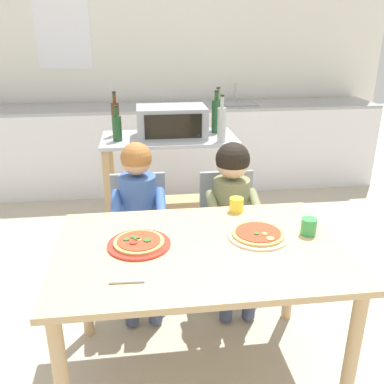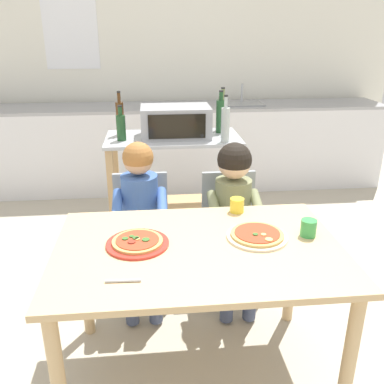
# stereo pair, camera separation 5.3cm
# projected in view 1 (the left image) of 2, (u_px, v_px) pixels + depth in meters

# --- Properties ---
(ground_plane) EXTENTS (12.48, 12.48, 0.00)m
(ground_plane) POSITION_uv_depth(u_px,v_px,m) (177.00, 252.00, 3.34)
(ground_plane) COLOR #B7AD99
(back_wall_tiled) EXTENTS (5.13, 0.13, 2.70)m
(back_wall_tiled) POSITION_uv_depth(u_px,v_px,m) (159.00, 58.00, 4.62)
(back_wall_tiled) COLOR white
(back_wall_tiled) RESTS_ON ground
(kitchen_counter) EXTENTS (4.62, 0.60, 1.10)m
(kitchen_counter) POSITION_uv_depth(u_px,v_px,m) (163.00, 147.00, 4.58)
(kitchen_counter) COLOR silver
(kitchen_counter) RESTS_ON ground
(kitchen_island_cart) EXTENTS (1.02, 0.52, 0.90)m
(kitchen_island_cart) POSITION_uv_depth(u_px,v_px,m) (170.00, 175.00, 3.29)
(kitchen_island_cart) COLOR #B7BABF
(kitchen_island_cart) RESTS_ON ground
(toaster_oven) EXTENTS (0.51, 0.34, 0.23)m
(toaster_oven) POSITION_uv_depth(u_px,v_px,m) (172.00, 122.00, 3.14)
(toaster_oven) COLOR #999BA0
(toaster_oven) RESTS_ON kitchen_island_cart
(bottle_brown_beer) EXTENTS (0.07, 0.07, 0.33)m
(bottle_brown_beer) POSITION_uv_depth(u_px,v_px,m) (216.00, 115.00, 3.27)
(bottle_brown_beer) COLOR #1E4723
(bottle_brown_beer) RESTS_ON kitchen_island_cart
(bottle_slim_sauce) EXTENTS (0.06, 0.06, 0.34)m
(bottle_slim_sauce) POSITION_uv_depth(u_px,v_px,m) (222.00, 124.00, 2.99)
(bottle_slim_sauce) COLOR #ADB7B2
(bottle_slim_sauce) RESTS_ON kitchen_island_cart
(bottle_clear_vinegar) EXTENTS (0.07, 0.07, 0.26)m
(bottle_clear_vinegar) POSITION_uv_depth(u_px,v_px,m) (117.00, 127.00, 3.04)
(bottle_clear_vinegar) COLOR #1E4723
(bottle_clear_vinegar) RESTS_ON kitchen_island_cart
(bottle_dark_olive_oil) EXTENTS (0.06, 0.06, 0.33)m
(bottle_dark_olive_oil) POSITION_uv_depth(u_px,v_px,m) (116.00, 118.00, 3.18)
(bottle_dark_olive_oil) COLOR #4C2D14
(bottle_dark_olive_oil) RESTS_ON kitchen_island_cart
(bottle_tall_green_wine) EXTENTS (0.06, 0.06, 0.34)m
(bottle_tall_green_wine) POSITION_uv_depth(u_px,v_px,m) (218.00, 112.00, 3.36)
(bottle_tall_green_wine) COLOR olive
(bottle_tall_green_wine) RESTS_ON kitchen_island_cart
(dining_table) EXTENTS (1.31, 0.87, 0.74)m
(dining_table) POSITION_uv_depth(u_px,v_px,m) (200.00, 265.00, 1.96)
(dining_table) COLOR tan
(dining_table) RESTS_ON ground
(dining_chair_left) EXTENTS (0.36, 0.36, 0.81)m
(dining_chair_left) POSITION_uv_depth(u_px,v_px,m) (140.00, 229.00, 2.66)
(dining_chair_left) COLOR gray
(dining_chair_left) RESTS_ON ground
(dining_chair_right) EXTENTS (0.36, 0.36, 0.81)m
(dining_chair_right) POSITION_uv_depth(u_px,v_px,m) (228.00, 226.00, 2.70)
(dining_chair_right) COLOR gray
(dining_chair_right) RESTS_ON ground
(child_in_blue_striped_shirt) EXTENTS (0.32, 0.42, 1.04)m
(child_in_blue_striped_shirt) POSITION_uv_depth(u_px,v_px,m) (139.00, 210.00, 2.48)
(child_in_blue_striped_shirt) COLOR #424C6B
(child_in_blue_striped_shirt) RESTS_ON ground
(child_in_olive_shirt) EXTENTS (0.32, 0.42, 1.03)m
(child_in_olive_shirt) POSITION_uv_depth(u_px,v_px,m) (233.00, 205.00, 2.52)
(child_in_olive_shirt) COLOR #424C6B
(child_in_olive_shirt) RESTS_ON ground
(pizza_plate_red_rimmed) EXTENTS (0.29, 0.29, 0.03)m
(pizza_plate_red_rimmed) POSITION_uv_depth(u_px,v_px,m) (139.00, 243.00, 1.92)
(pizza_plate_red_rimmed) COLOR red
(pizza_plate_red_rimmed) RESTS_ON dining_table
(pizza_plate_cream) EXTENTS (0.29, 0.29, 0.03)m
(pizza_plate_cream) POSITION_uv_depth(u_px,v_px,m) (258.00, 235.00, 2.00)
(pizza_plate_cream) COLOR beige
(pizza_plate_cream) RESTS_ON dining_table
(drinking_cup_yellow) EXTENTS (0.08, 0.08, 0.08)m
(drinking_cup_yellow) POSITION_uv_depth(u_px,v_px,m) (236.00, 205.00, 2.27)
(drinking_cup_yellow) COLOR yellow
(drinking_cup_yellow) RESTS_ON dining_table
(drinking_cup_green) EXTENTS (0.08, 0.08, 0.08)m
(drinking_cup_green) POSITION_uv_depth(u_px,v_px,m) (309.00, 227.00, 2.02)
(drinking_cup_green) COLOR green
(drinking_cup_green) RESTS_ON dining_table
(serving_spoon) EXTENTS (0.14, 0.02, 0.01)m
(serving_spoon) POSITION_uv_depth(u_px,v_px,m) (127.00, 282.00, 1.64)
(serving_spoon) COLOR #B7BABF
(serving_spoon) RESTS_ON dining_table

